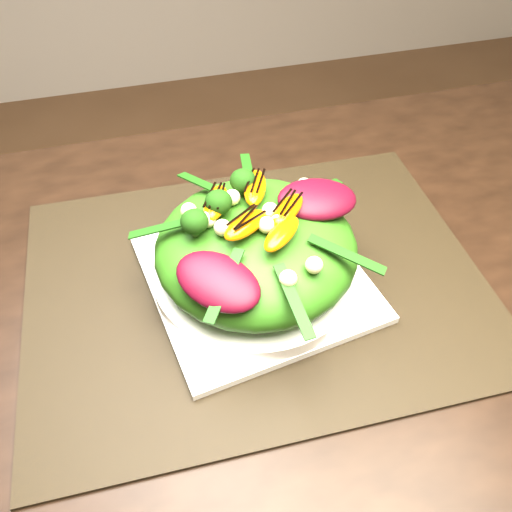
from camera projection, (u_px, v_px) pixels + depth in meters
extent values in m
cube|color=black|center=(178.00, 404.00, 0.53)|extent=(1.60, 0.90, 0.75)
cube|color=black|center=(256.00, 282.00, 0.61)|extent=(0.52, 0.40, 0.00)
cube|color=white|center=(256.00, 278.00, 0.61)|extent=(0.26, 0.26, 0.01)
cylinder|color=white|center=(256.00, 271.00, 0.60)|extent=(0.28, 0.28, 0.02)
ellipsoid|color=#2B6011|center=(256.00, 248.00, 0.57)|extent=(0.26, 0.26, 0.08)
ellipsoid|color=#3C0612|center=(317.00, 199.00, 0.57)|extent=(0.09, 0.06, 0.02)
ellipsoid|color=#DB6003|center=(228.00, 209.00, 0.55)|extent=(0.06, 0.05, 0.01)
sphere|color=black|center=(184.00, 200.00, 0.56)|extent=(0.05, 0.05, 0.04)
sphere|color=#F4EFAC|center=(292.00, 242.00, 0.52)|extent=(0.02, 0.02, 0.02)
cube|color=black|center=(227.00, 203.00, 0.54)|extent=(0.04, 0.02, 0.00)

